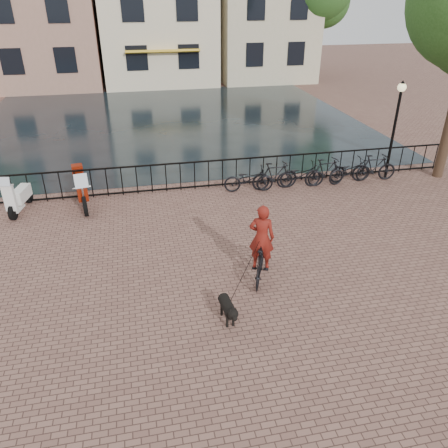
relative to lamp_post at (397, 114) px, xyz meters
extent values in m
plane|color=brown|center=(-7.20, -7.60, -2.38)|extent=(100.00, 100.00, 0.00)
plane|color=black|center=(-7.20, 9.70, -2.38)|extent=(20.00, 20.00, 0.00)
cube|color=black|center=(-7.20, 0.40, -1.38)|extent=(20.00, 0.05, 0.05)
cube|color=black|center=(-7.20, 0.40, -2.30)|extent=(20.00, 0.05, 0.05)
cube|color=beige|center=(-6.70, 22.40, 3.12)|extent=(8.00, 9.00, 11.00)
cube|color=gold|center=(-6.70, 17.70, 0.22)|extent=(5.00, 0.60, 0.15)
cylinder|color=black|center=(4.80, 19.40, 0.60)|extent=(0.36, 0.36, 5.95)
cylinder|color=black|center=(0.00, 0.00, -0.78)|extent=(0.10, 0.10, 3.20)
sphere|color=beige|center=(0.00, 0.00, 0.92)|extent=(0.30, 0.30, 0.30)
imported|color=black|center=(-6.45, -5.32, -1.87)|extent=(1.08, 1.73, 1.01)
imported|color=maroon|center=(-6.45, -5.32, -1.07)|extent=(0.85, 0.71, 1.98)
imported|color=black|center=(-5.40, -0.20, -1.93)|extent=(1.78, 0.80, 0.90)
imported|color=black|center=(-4.45, -0.20, -1.88)|extent=(1.68, 0.53, 1.00)
imported|color=black|center=(-3.50, -0.20, -1.93)|extent=(1.75, 0.72, 0.90)
imported|color=black|center=(-2.55, -0.20, -1.88)|extent=(1.71, 0.68, 1.00)
imported|color=black|center=(-1.60, -0.20, -1.93)|extent=(1.78, 0.82, 0.90)
imported|color=black|center=(-0.65, -0.20, -1.88)|extent=(1.69, 0.59, 1.00)
camera|label=1|loc=(-9.13, -13.78, 3.86)|focal=35.00mm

